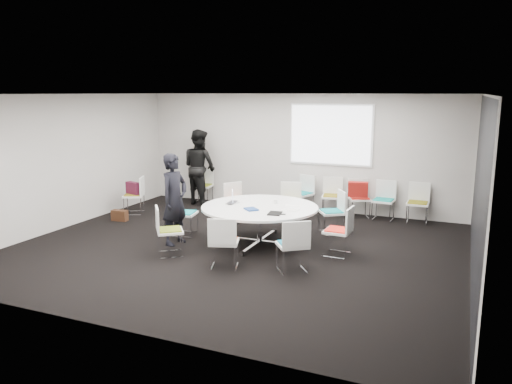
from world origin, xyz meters
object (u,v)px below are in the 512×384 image
at_px(conference_table, 260,216).
at_px(chair_ring_e, 184,222).
at_px(chair_back_c, 359,206).
at_px(chair_back_e, 417,211).
at_px(chair_ring_g, 224,252).
at_px(maroon_bag, 133,188).
at_px(chair_back_b, 332,203).
at_px(chair_person_back, 203,192).
at_px(laptop, 234,203).
at_px(cup, 275,202).
at_px(chair_spare_left, 135,202).
at_px(chair_ring_h, 293,255).
at_px(brown_bag, 120,215).
at_px(chair_ring_c, 290,210).
at_px(person_main, 175,199).
at_px(chair_back_d, 383,208).
at_px(chair_ring_b, 332,220).
at_px(chair_ring_d, 237,211).
at_px(chair_ring_f, 169,240).
at_px(chair_ring_a, 338,240).
at_px(person_back, 199,167).
at_px(chair_back_a, 302,201).

height_order(conference_table, chair_ring_e, chair_ring_e).
xyz_separation_m(chair_back_c, chair_back_e, (1.28, 0.00, 0.00)).
height_order(chair_ring_g, maroon_bag, chair_ring_g).
bearing_deg(chair_back_b, chair_ring_g, 69.41).
bearing_deg(chair_person_back, laptop, 119.88).
bearing_deg(cup, maroon_bag, 169.34).
bearing_deg(chair_person_back, chair_spare_left, 53.26).
distance_m(chair_ring_e, chair_back_c, 4.07).
xyz_separation_m(chair_ring_e, chair_ring_h, (2.69, -1.14, 0.00)).
height_order(conference_table, chair_spare_left, chair_spare_left).
bearing_deg(chair_spare_left, brown_bag, 162.71).
height_order(chair_ring_c, person_main, person_main).
distance_m(person_main, maroon_bag, 2.75).
relative_size(chair_back_d, laptop, 2.63).
relative_size(chair_back_b, chair_spare_left, 1.00).
xyz_separation_m(chair_ring_b, chair_spare_left, (-4.73, -0.18, 0.00)).
relative_size(chair_ring_c, chair_ring_d, 1.00).
height_order(chair_back_d, person_main, person_main).
bearing_deg(laptop, chair_back_e, -53.84).
xyz_separation_m(conference_table, chair_back_c, (1.32, 2.76, -0.26)).
distance_m(chair_back_e, brown_bag, 6.61).
bearing_deg(chair_ring_f, chair_ring_h, 53.82).
bearing_deg(conference_table, laptop, 176.29).
height_order(chair_back_c, cup, chair_back_c).
bearing_deg(chair_back_b, brown_bag, 18.24).
xyz_separation_m(chair_ring_b, chair_ring_d, (-2.13, 0.00, 0.00)).
distance_m(laptop, cup, 0.80).
relative_size(chair_ring_h, chair_back_b, 1.00).
height_order(chair_spare_left, chair_person_back, same).
height_order(chair_ring_e, chair_back_b, same).
bearing_deg(chair_ring_g, chair_back_c, 53.57).
bearing_deg(chair_back_b, chair_back_d, 169.43).
distance_m(chair_ring_a, chair_ring_b, 1.40).
bearing_deg(chair_ring_c, chair_ring_e, 33.05).
height_order(chair_back_b, chair_back_e, same).
bearing_deg(chair_ring_g, chair_back_b, 61.63).
xyz_separation_m(chair_ring_g, chair_ring_h, (1.08, 0.28, 0.00)).
distance_m(chair_ring_a, chair_ring_e, 3.17).
relative_size(person_back, brown_bag, 5.33).
distance_m(chair_back_b, person_main, 4.04).
distance_m(chair_ring_d, chair_person_back, 2.29).
height_order(chair_back_b, person_back, person_back).
distance_m(chair_person_back, person_main, 3.65).
xyz_separation_m(chair_ring_f, chair_person_back, (-1.54, 4.01, 0.00)).
distance_m(chair_ring_d, chair_back_a, 1.82).
relative_size(chair_ring_d, chair_back_d, 1.00).
height_order(chair_ring_h, maroon_bag, chair_ring_h).
bearing_deg(chair_back_c, chair_ring_d, 8.47).
relative_size(chair_back_c, person_main, 0.51).
xyz_separation_m(chair_ring_f, laptop, (0.66, 1.29, 0.47)).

